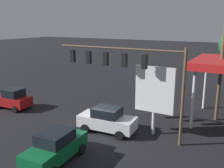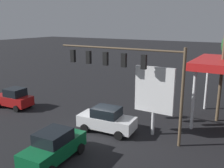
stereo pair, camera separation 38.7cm
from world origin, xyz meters
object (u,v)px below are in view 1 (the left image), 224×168
Objects in this scene: hatchback_crossing at (12,99)px; utility_pole at (223,47)px; sedan_far at (56,147)px; sedan_waiting at (107,120)px; traffic_signal_assembly at (124,65)px; price_sign at (155,91)px.

utility_pole is at bearing -163.68° from hatchback_crossing.
sedan_waiting is (-0.50, -5.21, 0.00)m from sedan_far.
traffic_signal_assembly reaches higher than sedan_waiting.
sedan_far is (7.49, 11.84, -5.28)m from utility_pole.
price_sign is 1.14× the size of sedan_waiting.
sedan_waiting is (6.99, 6.63, -5.28)m from utility_pole.
traffic_signal_assembly is 2.57× the size of hatchback_crossing.
price_sign is at bearing 55.02° from utility_pole.
utility_pole is 19.67m from hatchback_crossing.
hatchback_crossing is (10.80, -0.11, -0.00)m from sedan_waiting.
sedan_far is (3.76, 6.50, -2.41)m from price_sign.
sedan_waiting is at bearing 43.47° from utility_pole.
utility_pole is 2.31× the size of price_sign.
price_sign is at bearing -179.01° from hatchback_crossing.
price_sign is 7.89m from sedan_far.
utility_pole is 2.63× the size of sedan_waiting.
hatchback_crossing is at bearing 1.99° from traffic_signal_assembly.
traffic_signal_assembly is 1.95× the size of price_sign.
hatchback_crossing is (14.05, 1.18, -2.42)m from price_sign.
utility_pole reaches higher than hatchback_crossing.
sedan_far is 5.24m from sedan_waiting.
utility_pole reaches higher than traffic_signal_assembly.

